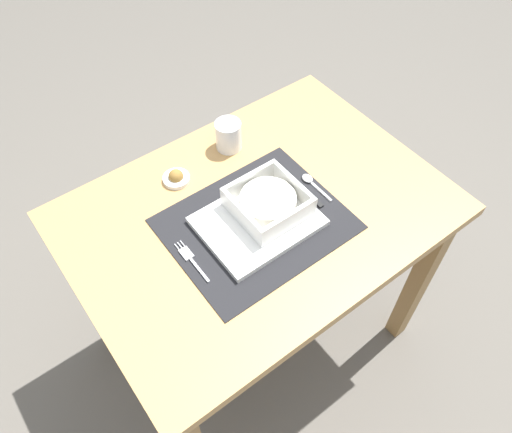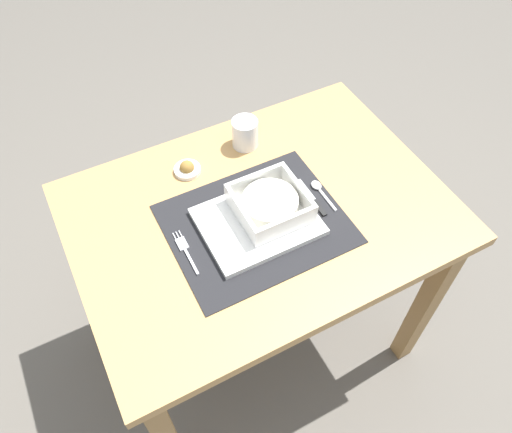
{
  "view_description": "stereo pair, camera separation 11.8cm",
  "coord_description": "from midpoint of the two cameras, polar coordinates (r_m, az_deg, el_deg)",
  "views": [
    {
      "loc": [
        -0.47,
        -0.61,
        1.67
      ],
      "look_at": [
        -0.03,
        -0.03,
        0.74
      ],
      "focal_mm": 35.14,
      "sensor_mm": 36.0,
      "label": 1
    },
    {
      "loc": [
        -0.37,
        -0.68,
        1.67
      ],
      "look_at": [
        -0.03,
        -0.03,
        0.74
      ],
      "focal_mm": 35.14,
      "sensor_mm": 36.0,
      "label": 2
    }
  ],
  "objects": [
    {
      "name": "ground_plane",
      "position": [
        1.84,
        -1.76,
        -13.3
      ],
      "size": [
        6.0,
        6.0,
        0.0
      ],
      "primitive_type": "plane",
      "color": "#59544C"
    },
    {
      "name": "dining_table",
      "position": [
        1.32,
        -2.39,
        -2.39
      ],
      "size": [
        0.92,
        0.67,
        0.71
      ],
      "color": "#B2844C",
      "rests_on": "ground"
    },
    {
      "name": "placemat",
      "position": [
        1.2,
        -2.8,
        -1.02
      ],
      "size": [
        0.42,
        0.34,
        0.0
      ],
      "primitive_type": "cube",
      "color": "black",
      "rests_on": "dining_table"
    },
    {
      "name": "serving_plate",
      "position": [
        1.19,
        -2.64,
        -0.73
      ],
      "size": [
        0.27,
        0.21,
        0.02
      ],
      "primitive_type": "cube",
      "color": "white",
      "rests_on": "placemat"
    },
    {
      "name": "porridge_bowl",
      "position": [
        1.19,
        -1.46,
        1.37
      ],
      "size": [
        0.16,
        0.16,
        0.06
      ],
      "color": "white",
      "rests_on": "serving_plate"
    },
    {
      "name": "fork",
      "position": [
        1.16,
        -10.42,
        -4.91
      ],
      "size": [
        0.02,
        0.13,
        0.0
      ],
      "rotation": [
        0.0,
        0.0,
        0.06
      ],
      "color": "silver",
      "rests_on": "placemat"
    },
    {
      "name": "spoon",
      "position": [
        1.28,
        3.59,
        3.9
      ],
      "size": [
        0.02,
        0.11,
        0.01
      ],
      "rotation": [
        0.0,
        0.0,
        0.02
      ],
      "color": "silver",
      "rests_on": "placemat"
    },
    {
      "name": "butter_knife",
      "position": [
        1.26,
        3.18,
        2.52
      ],
      "size": [
        0.01,
        0.13,
        0.01
      ],
      "rotation": [
        0.0,
        0.0,
        -0.08
      ],
      "color": "black",
      "rests_on": "placemat"
    },
    {
      "name": "bread_knife",
      "position": [
        1.24,
        2.83,
        1.43
      ],
      "size": [
        0.01,
        0.14,
        0.01
      ],
      "rotation": [
        0.0,
        0.0,
        0.01
      ],
      "color": "#59331E",
      "rests_on": "placemat"
    },
    {
      "name": "drinking_glass",
      "position": [
        1.36,
        -5.66,
        8.89
      ],
      "size": [
        0.07,
        0.07,
        0.08
      ],
      "color": "white",
      "rests_on": "dining_table"
    },
    {
      "name": "condiment_saucer",
      "position": [
        1.31,
        -11.64,
        4.21
      ],
      "size": [
        0.07,
        0.07,
        0.04
      ],
      "color": "white",
      "rests_on": "dining_table"
    }
  ]
}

